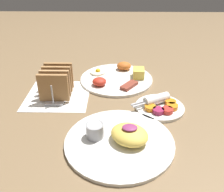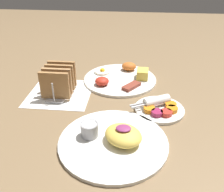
{
  "view_description": "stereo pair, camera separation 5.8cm",
  "coord_description": "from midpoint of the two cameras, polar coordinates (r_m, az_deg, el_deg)",
  "views": [
    {
      "loc": [
        0.05,
        -0.7,
        0.45
      ],
      "look_at": [
        0.04,
        0.02,
        0.03
      ],
      "focal_mm": 40.0,
      "sensor_mm": 36.0,
      "label": 1
    },
    {
      "loc": [
        0.11,
        -0.7,
        0.45
      ],
      "look_at": [
        0.04,
        0.02,
        0.03
      ],
      "focal_mm": 40.0,
      "sensor_mm": 36.0,
      "label": 2
    }
  ],
  "objects": [
    {
      "name": "plate_foreground",
      "position": [
        0.67,
        -0.62,
        -9.81
      ],
      "size": [
        0.29,
        0.29,
        0.06
      ],
      "color": "white",
      "rests_on": "ground_plane"
    },
    {
      "name": "ground_plane",
      "position": [
        0.83,
        -4.45,
        -2.42
      ],
      "size": [
        3.0,
        3.0,
        0.0
      ],
      "primitive_type": "plane",
      "color": "brown"
    },
    {
      "name": "napkin_flat",
      "position": [
        0.92,
        -14.01,
        0.15
      ],
      "size": [
        0.22,
        0.22,
        0.0
      ],
      "color": "white",
      "rests_on": "ground_plane"
    },
    {
      "name": "teaspoon",
      "position": [
        0.75,
        2.49,
        -5.95
      ],
      "size": [
        0.13,
        0.05,
        0.01
      ],
      "color": "silver",
      "rests_on": "ground_plane"
    },
    {
      "name": "plate_breakfast",
      "position": [
        1.0,
        -0.44,
        4.24
      ],
      "size": [
        0.29,
        0.29,
        0.05
      ],
      "color": "white",
      "rests_on": "ground_plane"
    },
    {
      "name": "plate_condiments",
      "position": [
        0.82,
        8.87,
        -2.25
      ],
      "size": [
        0.18,
        0.16,
        0.04
      ],
      "color": "white",
      "rests_on": "ground_plane"
    },
    {
      "name": "toast_rack",
      "position": [
        0.89,
        -14.4,
        2.93
      ],
      "size": [
        0.1,
        0.15,
        0.1
      ],
      "color": "#B7B7BC",
      "rests_on": "ground_plane"
    }
  ]
}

